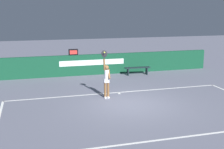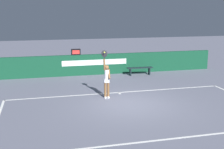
% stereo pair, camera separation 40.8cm
% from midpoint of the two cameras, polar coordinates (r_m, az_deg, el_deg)
% --- Properties ---
extents(ground_plane, '(60.00, 60.00, 0.00)m').
position_cam_midpoint_polar(ground_plane, '(13.23, 2.77, -5.72)').
color(ground_plane, slate).
extents(court_lines, '(11.13, 5.83, 0.00)m').
position_cam_midpoint_polar(court_lines, '(12.44, 4.06, -6.92)').
color(court_lines, white).
rests_on(court_lines, ground).
extents(back_wall, '(15.43, 0.22, 1.32)m').
position_cam_midpoint_polar(back_wall, '(19.12, -3.35, 1.98)').
color(back_wall, '#10452C').
rests_on(back_wall, ground).
extents(speed_display, '(0.58, 0.17, 0.38)m').
position_cam_midpoint_polar(speed_display, '(18.71, -8.10, 4.30)').
color(speed_display, black).
rests_on(speed_display, back_wall).
extents(tennis_player, '(0.41, 0.36, 2.30)m').
position_cam_midpoint_polar(tennis_player, '(13.91, -1.90, -0.77)').
color(tennis_player, brown).
rests_on(tennis_player, ground).
extents(tennis_ball, '(0.07, 0.07, 0.07)m').
position_cam_midpoint_polar(tennis_ball, '(13.52, -2.31, 4.26)').
color(tennis_ball, '#C8DA35').
extents(courtside_bench_near, '(1.67, 0.44, 0.50)m').
position_cam_midpoint_polar(courtside_bench_near, '(19.01, 4.30, 1.07)').
color(courtside_bench_near, black).
rests_on(courtside_bench_near, ground).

